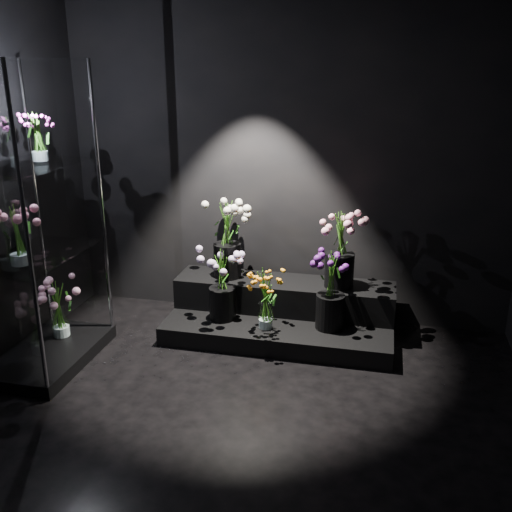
% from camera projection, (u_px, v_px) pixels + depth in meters
% --- Properties ---
extents(floor, '(4.00, 4.00, 0.00)m').
position_uv_depth(floor, '(228.00, 439.00, 3.64)').
color(floor, black).
rests_on(floor, ground).
extents(wall_back, '(4.00, 0.00, 4.00)m').
position_uv_depth(wall_back, '(286.00, 168.00, 5.03)').
color(wall_back, black).
rests_on(wall_back, floor).
extents(display_riser, '(1.95, 0.87, 0.43)m').
position_uv_depth(display_riser, '(282.00, 312.00, 5.06)').
color(display_riser, black).
rests_on(display_riser, floor).
extents(display_case, '(0.63, 1.05, 2.31)m').
position_uv_depth(display_case, '(33.00, 222.00, 4.23)').
color(display_case, black).
rests_on(display_case, floor).
extents(bouquet_orange_bells, '(0.35, 0.35, 0.53)m').
position_uv_depth(bouquet_orange_bells, '(266.00, 298.00, 4.71)').
color(bouquet_orange_bells, white).
rests_on(bouquet_orange_bells, display_riser).
extents(bouquet_lilac, '(0.43, 0.43, 0.62)m').
position_uv_depth(bouquet_lilac, '(222.00, 279.00, 4.86)').
color(bouquet_lilac, black).
rests_on(bouquet_lilac, display_riser).
extents(bouquet_purple, '(0.36, 0.36, 0.66)m').
position_uv_depth(bouquet_purple, '(331.00, 288.00, 4.69)').
color(bouquet_purple, black).
rests_on(bouquet_purple, display_riser).
extents(bouquet_cream_roses, '(0.39, 0.39, 0.70)m').
position_uv_depth(bouquet_cream_roses, '(227.00, 234.00, 5.06)').
color(bouquet_cream_roses, black).
rests_on(bouquet_cream_roses, display_riser).
extents(bouquet_pink_roses, '(0.41, 0.41, 0.66)m').
position_uv_depth(bouquet_pink_roses, '(341.00, 245.00, 4.84)').
color(bouquet_pink_roses, black).
rests_on(bouquet_pink_roses, display_riser).
extents(bouquet_case_pink, '(0.38, 0.38, 0.47)m').
position_uv_depth(bouquet_case_pink, '(17.00, 232.00, 4.03)').
color(bouquet_case_pink, white).
rests_on(bouquet_case_pink, display_case).
extents(bouquet_case_magenta, '(0.31, 0.31, 0.35)m').
position_uv_depth(bouquet_case_magenta, '(38.00, 136.00, 4.20)').
color(bouquet_case_magenta, white).
rests_on(bouquet_case_magenta, display_case).
extents(bouquet_case_base_pink, '(0.34, 0.34, 0.48)m').
position_uv_depth(bouquet_case_base_pink, '(59.00, 307.00, 4.70)').
color(bouquet_case_base_pink, white).
rests_on(bouquet_case_base_pink, display_case).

